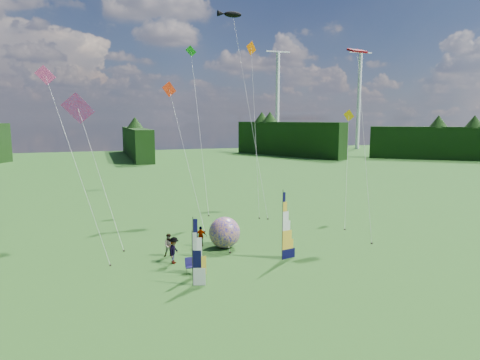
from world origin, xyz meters
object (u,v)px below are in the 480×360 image
object	(u,v)px
spectator_a	(197,246)
camp_chair	(190,266)
side_banner_left	(193,247)
spectator_b	(169,245)
bol_inflatable	(225,232)
spectator_c	(174,250)
feather_banner_main	(282,226)
side_banner_far	(193,259)
kite_whale	(249,101)
spectator_d	(201,236)

from	to	relation	value
spectator_a	camp_chair	xyz separation A→B (m)	(-1.20, -3.10, -0.26)
side_banner_left	spectator_b	distance (m)	4.29
bol_inflatable	spectator_c	xyz separation A→B (m)	(-4.20, -2.26, -0.27)
spectator_c	camp_chair	world-z (taller)	spectator_c
spectator_b	camp_chair	distance (m)	3.74
feather_banner_main	side_banner_left	world-z (taller)	feather_banner_main
side_banner_far	bol_inflatable	size ratio (longest dim) A/B	1.35
bol_inflatable	spectator_b	world-z (taller)	bol_inflatable
feather_banner_main	spectator_b	distance (m)	8.00
feather_banner_main	kite_whale	size ratio (longest dim) A/B	0.21
side_banner_far	spectator_a	xyz separation A→B (m)	(1.45, 5.12, -0.83)
side_banner_left	spectator_b	bearing A→B (deg)	107.67
side_banner_far	bol_inflatable	world-z (taller)	side_banner_far
spectator_b	feather_banner_main	bearing A→B (deg)	-14.97
feather_banner_main	camp_chair	xyz separation A→B (m)	(-6.53, -0.47, -1.87)
side_banner_left	spectator_a	world-z (taller)	side_banner_left
side_banner_far	spectator_c	world-z (taller)	side_banner_far
side_banner_left	spectator_c	xyz separation A→B (m)	(-0.75, 2.58, -0.88)
side_banner_far	kite_whale	bearing A→B (deg)	80.68
side_banner_left	bol_inflatable	xyz separation A→B (m)	(3.45, 4.83, -0.61)
bol_inflatable	camp_chair	world-z (taller)	bol_inflatable
feather_banner_main	spectator_a	xyz separation A→B (m)	(-5.33, 2.64, -1.60)
bol_inflatable	spectator_d	bearing A→B (deg)	150.60
spectator_d	kite_whale	distance (m)	18.36
camp_chair	side_banner_left	bearing A→B (deg)	-65.44
bol_inflatable	spectator_b	xyz separation A→B (m)	(-4.26, -0.73, -0.35)
feather_banner_main	spectator_b	size ratio (longest dim) A/B	2.87
feather_banner_main	spectator_b	world-z (taller)	feather_banner_main
spectator_a	spectator_b	world-z (taller)	spectator_b
spectator_d	side_banner_far	bearing A→B (deg)	87.77
feather_banner_main	spectator_c	distance (m)	7.46
camp_chair	kite_whale	bearing A→B (deg)	63.76
spectator_b	bol_inflatable	bearing A→B (deg)	18.80
bol_inflatable	spectator_a	distance (m)	2.77
side_banner_far	spectator_d	distance (m)	7.70
side_banner_far	spectator_c	size ratio (longest dim) A/B	1.76
kite_whale	spectator_b	bearing A→B (deg)	-103.31
kite_whale	feather_banner_main	bearing A→B (deg)	-77.75
side_banner_left	spectator_b	xyz separation A→B (m)	(-0.80, 4.10, -0.96)
bol_inflatable	kite_whale	bearing A→B (deg)	63.11
side_banner_left	kite_whale	distance (m)	22.94
spectator_d	feather_banner_main	bearing A→B (deg)	148.06
spectator_d	kite_whale	size ratio (longest dim) A/B	0.07
spectator_d	camp_chair	world-z (taller)	spectator_d
feather_banner_main	side_banner_far	world-z (taller)	feather_banner_main
side_banner_left	side_banner_far	xyz separation A→B (m)	(-0.41, -1.59, -0.20)
feather_banner_main	side_banner_left	distance (m)	6.46
spectator_a	spectator_c	bearing A→B (deg)	171.20
spectator_b	spectator_d	xyz separation A→B (m)	(2.66, 1.63, -0.04)
spectator_c	spectator_d	distance (m)	4.09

